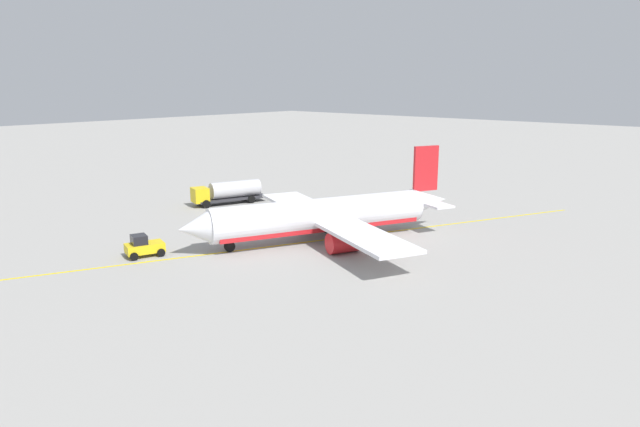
{
  "coord_description": "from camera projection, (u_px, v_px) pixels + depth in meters",
  "views": [
    {
      "loc": [
        44.63,
        39.58,
        16.8
      ],
      "look_at": [
        0.0,
        0.0,
        3.0
      ],
      "focal_mm": 32.06,
      "sensor_mm": 36.0,
      "label": 1
    }
  ],
  "objects": [
    {
      "name": "taxi_line_marking",
      "position": [
        320.0,
        240.0,
        61.9
      ],
      "size": [
        66.3,
        29.46,
        0.01
      ],
      "primitive_type": "cube",
      "rotation": [
        0.0,
        0.0,
        -0.42
      ],
      "color": "yellow",
      "rests_on": "ground"
    },
    {
      "name": "refueling_worker",
      "position": [
        286.0,
        200.0,
        78.67
      ],
      "size": [
        0.61,
        0.63,
        1.71
      ],
      "color": "navy",
      "rests_on": "ground"
    },
    {
      "name": "ground_plane",
      "position": [
        320.0,
        240.0,
        61.91
      ],
      "size": [
        400.0,
        400.0,
        0.0
      ],
      "primitive_type": "plane",
      "color": "#9E9B96"
    },
    {
      "name": "safety_cone_wingtip",
      "position": [
        208.0,
        233.0,
        63.84
      ],
      "size": [
        0.57,
        0.57,
        0.63
      ],
      "primitive_type": "cone",
      "color": "#F2590F",
      "rests_on": "ground"
    },
    {
      "name": "fuel_tanker",
      "position": [
        228.0,
        192.0,
        80.22
      ],
      "size": [
        10.76,
        5.62,
        3.15
      ],
      "color": "#2D2D33",
      "rests_on": "ground"
    },
    {
      "name": "airplane",
      "position": [
        324.0,
        216.0,
        61.51
      ],
      "size": [
        30.2,
        29.23,
        9.64
      ],
      "color": "white",
      "rests_on": "ground"
    },
    {
      "name": "safety_cone_nose",
      "position": [
        210.0,
        233.0,
        63.76
      ],
      "size": [
        0.56,
        0.56,
        0.62
      ],
      "primitive_type": "cone",
      "color": "#F2590F",
      "rests_on": "ground"
    },
    {
      "name": "pushback_tug",
      "position": [
        144.0,
        246.0,
        56.13
      ],
      "size": [
        4.04,
        3.24,
        2.2
      ],
      "color": "yellow",
      "rests_on": "ground"
    }
  ]
}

